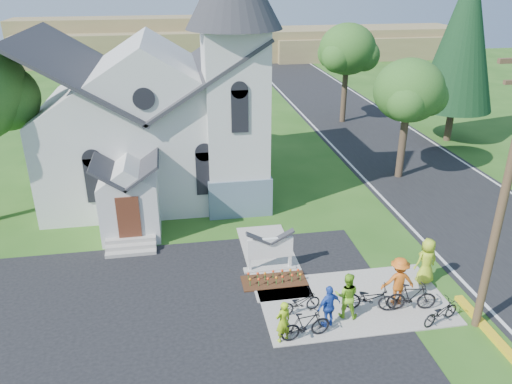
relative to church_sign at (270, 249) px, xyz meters
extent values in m
plane|color=#275418|center=(1.20, -3.20, -1.03)|extent=(120.00, 120.00, 0.00)
cube|color=black|center=(-5.80, -5.20, -1.02)|extent=(20.00, 16.00, 0.02)
cube|color=black|center=(11.20, 11.80, -1.02)|extent=(8.00, 90.00, 0.02)
cube|color=gray|center=(2.70, -2.70, -1.00)|extent=(7.00, 4.00, 0.05)
cube|color=silver|center=(-4.80, 9.80, 1.47)|extent=(11.00, 9.00, 5.00)
cube|color=slate|center=(-0.50, 6.50, -0.03)|extent=(3.20, 3.20, 2.00)
cube|color=silver|center=(-0.50, 6.50, 3.47)|extent=(3.00, 3.00, 9.00)
cube|color=silver|center=(-5.80, 4.10, 0.37)|extent=(2.60, 2.40, 2.80)
cube|color=#562918|center=(-5.80, 2.87, 0.47)|extent=(1.00, 0.10, 2.00)
cube|color=gray|center=(0.00, 0.00, -0.98)|extent=(2.20, 0.40, 0.10)
cube|color=white|center=(-0.85, 0.00, -0.48)|extent=(0.12, 0.12, 1.00)
cube|color=white|center=(0.85, 0.00, -0.48)|extent=(0.12, 0.12, 1.00)
cube|color=white|center=(0.00, 0.00, 0.02)|extent=(1.90, 0.14, 0.90)
cube|color=#371B0F|center=(0.00, -0.90, -0.99)|extent=(2.60, 1.10, 0.07)
cylinder|color=#493024|center=(6.50, -4.70, 3.97)|extent=(0.28, 0.28, 10.00)
cylinder|color=#37291E|center=(9.70, 8.80, 1.00)|extent=(0.44, 0.44, 4.05)
ellipsoid|color=#2E6121|center=(9.70, 8.80, 4.22)|extent=(4.00, 4.00, 3.60)
cylinder|color=#37291E|center=(10.20, 20.80, 1.22)|extent=(0.44, 0.44, 4.50)
ellipsoid|color=#2E6121|center=(10.20, 20.80, 4.79)|extent=(4.40, 4.40, 3.96)
cylinder|color=#37291E|center=(16.20, 14.80, 0.17)|extent=(0.50, 0.50, 2.40)
cone|color=black|center=(16.20, 14.80, 6.37)|extent=(5.20, 5.20, 10.00)
cube|color=olive|center=(7.20, 52.80, 0.97)|extent=(60.00, 8.00, 4.00)
cube|color=olive|center=(-8.80, 54.80, 1.77)|extent=(30.00, 6.00, 5.60)
cube|color=olive|center=(23.20, 50.80, 0.47)|extent=(25.00, 6.00, 3.00)
imported|color=#9AC717|center=(-0.43, -4.40, -0.19)|extent=(0.67, 0.55, 1.57)
imported|color=black|center=(0.51, -3.03, -0.55)|extent=(1.69, 0.89, 0.85)
imported|color=#7BC124|center=(2.09, -3.49, -0.09)|extent=(1.03, 0.92, 1.77)
imported|color=black|center=(0.36, -4.40, -0.44)|extent=(1.84, 0.76, 1.07)
imported|color=blue|center=(1.30, -3.90, -0.16)|extent=(1.03, 0.72, 1.63)
imported|color=black|center=(3.06, -3.29, -0.47)|extent=(2.05, 1.16, 1.02)
imported|color=#D05E17|center=(4.22, -3.07, -0.02)|extent=(1.28, 0.79, 1.92)
imported|color=black|center=(4.57, -3.54, -0.43)|extent=(1.88, 0.77, 1.10)
imported|color=#A7C625|center=(5.90, -1.96, -0.01)|extent=(1.03, 0.76, 1.93)
imported|color=black|center=(5.27, -4.40, -0.55)|extent=(1.72, 1.11, 0.85)
camera|label=1|loc=(-3.56, -17.38, 10.49)|focal=35.00mm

